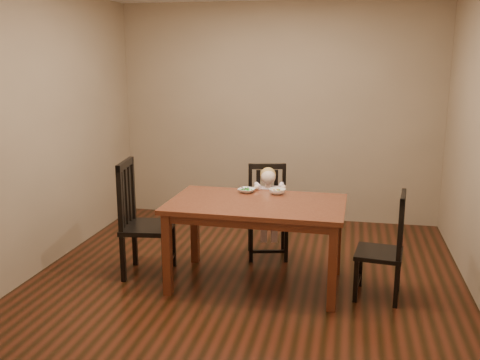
% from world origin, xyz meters
% --- Properties ---
extents(room, '(4.01, 4.01, 2.71)m').
position_xyz_m(room, '(0.00, 0.00, 1.35)').
color(room, '#461B0E').
rests_on(room, ground).
extents(dining_table, '(1.57, 0.96, 0.78)m').
position_xyz_m(dining_table, '(0.10, -0.13, 0.69)').
color(dining_table, '#4E2112').
rests_on(dining_table, room).
extents(chair_child, '(0.49, 0.47, 0.95)m').
position_xyz_m(chair_child, '(0.09, 0.63, 0.46)').
color(chair_child, black).
rests_on(chair_child, room).
extents(chair_left, '(0.51, 0.53, 1.10)m').
position_xyz_m(chair_left, '(-0.99, -0.12, 0.53)').
color(chair_left, black).
rests_on(chair_left, room).
extents(chair_right, '(0.43, 0.45, 0.94)m').
position_xyz_m(chair_right, '(1.23, -0.19, 0.45)').
color(chair_right, black).
rests_on(chair_right, room).
extents(toddler, '(0.35, 0.40, 0.48)m').
position_xyz_m(toddler, '(0.10, 0.58, 0.58)').
color(toddler, silver).
rests_on(toddler, chair_child).
extents(bowl_peas, '(0.19, 0.19, 0.04)m').
position_xyz_m(bowl_peas, '(-0.05, 0.18, 0.80)').
color(bowl_peas, white).
rests_on(bowl_peas, dining_table).
extents(bowl_veg, '(0.20, 0.20, 0.05)m').
position_xyz_m(bowl_veg, '(0.25, 0.18, 0.80)').
color(bowl_veg, white).
rests_on(bowl_veg, dining_table).
extents(fork, '(0.11, 0.10, 0.05)m').
position_xyz_m(fork, '(-0.09, 0.16, 0.82)').
color(fork, silver).
rests_on(fork, bowl_peas).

